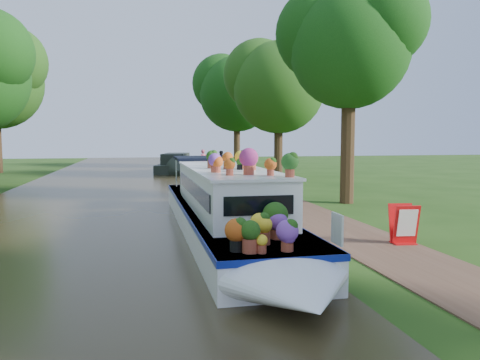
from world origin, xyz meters
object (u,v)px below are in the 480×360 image
(plant_boat, at_px, (226,206))
(pedestrian_dark, at_px, (222,161))
(second_boat, at_px, (176,165))
(sandwich_board, at_px, (404,226))
(pedestrian_pink, at_px, (203,160))

(plant_boat, relative_size, pedestrian_dark, 8.32)
(plant_boat, bearing_deg, second_boat, 88.85)
(pedestrian_dark, bearing_deg, plant_boat, -90.31)
(second_boat, relative_size, sandwich_board, 8.00)
(pedestrian_pink, relative_size, pedestrian_dark, 1.06)
(pedestrian_pink, bearing_deg, plant_boat, -118.64)
(sandwich_board, height_order, pedestrian_dark, pedestrian_dark)
(pedestrian_pink, distance_m, pedestrian_dark, 1.47)
(plant_boat, height_order, pedestrian_pink, plant_boat)
(plant_boat, height_order, pedestrian_dark, plant_boat)
(plant_boat, bearing_deg, pedestrian_pink, 83.68)
(plant_boat, bearing_deg, sandwich_board, -22.50)
(second_boat, bearing_deg, plant_boat, -78.57)
(pedestrian_pink, height_order, pedestrian_dark, pedestrian_pink)
(second_boat, xyz_separation_m, pedestrian_pink, (2.27, 0.78, 0.30))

